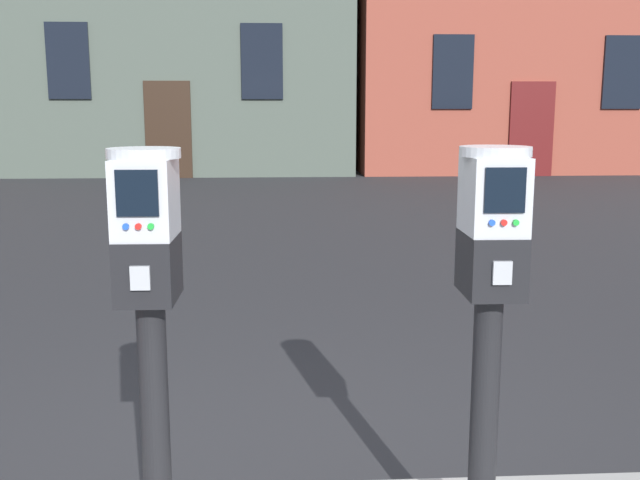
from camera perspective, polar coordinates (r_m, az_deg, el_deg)
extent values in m
cylinder|color=black|center=(2.43, -12.66, -14.00)|extent=(0.09, 0.09, 0.83)
cube|color=black|center=(2.27, -13.16, -2.17)|extent=(0.17, 0.24, 0.19)
cube|color=#A5A8AD|center=(2.15, -13.78, -2.89)|extent=(0.06, 0.01, 0.07)
cube|color=#B7BABF|center=(2.24, -13.38, 3.19)|extent=(0.17, 0.23, 0.23)
cube|color=black|center=(2.12, -14.02, 3.54)|extent=(0.12, 0.01, 0.13)
cylinder|color=blue|center=(2.14, -14.84, 1.02)|extent=(0.02, 0.01, 0.02)
cylinder|color=red|center=(2.13, -13.92, 1.03)|extent=(0.02, 0.01, 0.02)
cylinder|color=green|center=(2.12, -12.99, 1.04)|extent=(0.02, 0.01, 0.02)
cylinder|color=#B7BABF|center=(2.23, -13.53, 6.57)|extent=(0.22, 0.22, 0.03)
cylinder|color=black|center=(2.49, 12.62, -13.41)|extent=(0.09, 0.09, 0.83)
cube|color=black|center=(2.33, 13.11, -1.81)|extent=(0.17, 0.24, 0.19)
cube|color=#A5A8AD|center=(2.21, 13.96, -2.49)|extent=(0.06, 0.01, 0.07)
cube|color=#B7BABF|center=(2.30, 13.32, 3.41)|extent=(0.17, 0.23, 0.24)
cube|color=black|center=(2.18, 14.18, 3.77)|extent=(0.12, 0.01, 0.13)
cylinder|color=blue|center=(2.18, 13.20, 1.32)|extent=(0.02, 0.01, 0.02)
cylinder|color=red|center=(2.19, 14.08, 1.32)|extent=(0.02, 0.01, 0.02)
cylinder|color=green|center=(2.20, 14.96, 1.32)|extent=(0.02, 0.01, 0.02)
cylinder|color=#B7BABF|center=(2.29, 13.46, 6.71)|extent=(0.22, 0.22, 0.03)
cube|color=black|center=(16.95, -18.97, 13.02)|extent=(0.90, 0.06, 1.60)
cube|color=black|center=(16.36, -4.53, 13.64)|extent=(0.90, 0.06, 1.60)
cube|color=black|center=(16.51, -11.69, 8.36)|extent=(1.00, 0.07, 2.10)
cube|color=black|center=(16.80, 10.28, 12.71)|extent=(0.90, 0.06, 1.60)
cube|color=black|center=(18.08, 22.47, 11.93)|extent=(0.90, 0.06, 1.60)
cube|color=#591414|center=(17.30, 16.08, 8.26)|extent=(1.00, 0.07, 2.10)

